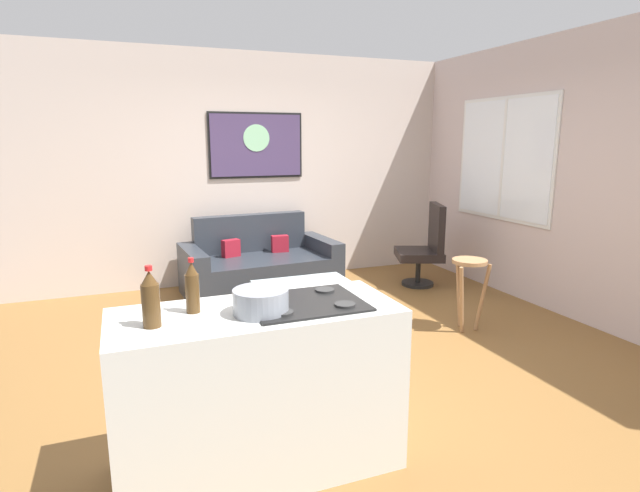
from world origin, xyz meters
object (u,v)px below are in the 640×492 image
at_px(mixing_bowl, 261,302).
at_px(soda_bottle, 151,299).
at_px(armchair, 426,247).
at_px(bar_stool, 469,276).
at_px(couch, 260,268).
at_px(wall_painting, 256,145).
at_px(coffee_table, 304,287).
at_px(soda_bottle_2, 192,288).

bearing_deg(mixing_bowl, soda_bottle, 179.01).
height_order(armchair, bar_stool, armchair).
distance_m(couch, mixing_bowl, 3.46).
bearing_deg(armchair, soda_bottle, -139.98).
height_order(soda_bottle, wall_painting, wall_painting).
height_order(couch, coffee_table, couch).
xyz_separation_m(bar_stool, soda_bottle_2, (-2.65, -1.22, 0.51)).
relative_size(couch, mixing_bowl, 6.43).
xyz_separation_m(couch, soda_bottle, (-1.36, -3.27, 0.75)).
relative_size(couch, armchair, 1.79).
distance_m(couch, wall_painting, 1.52).
xyz_separation_m(bar_stool, wall_painting, (-1.36, 2.47, 1.17)).
distance_m(couch, soda_bottle_2, 3.43).
relative_size(armchair, soda_bottle, 3.42).
relative_size(coffee_table, wall_painting, 0.78).
distance_m(soda_bottle_2, wall_painting, 3.96).
bearing_deg(mixing_bowl, coffee_table, 64.98).
bearing_deg(soda_bottle_2, couch, 69.75).
xyz_separation_m(soda_bottle, wall_painting, (1.50, 3.82, 0.66)).
xyz_separation_m(couch, coffee_table, (0.11, -1.23, 0.09)).
distance_m(coffee_table, mixing_bowl, 2.34).
height_order(coffee_table, soda_bottle_2, soda_bottle_2).
bearing_deg(mixing_bowl, soda_bottle_2, 155.07).
height_order(bar_stool, mixing_bowl, mixing_bowl).
bearing_deg(soda_bottle, mixing_bowl, -0.99).
height_order(coffee_table, soda_bottle, soda_bottle).
bearing_deg(coffee_table, mixing_bowl, -115.02).
xyz_separation_m(soda_bottle_2, mixing_bowl, (0.31, -0.15, -0.07)).
distance_m(coffee_table, bar_stool, 1.55).
height_order(bar_stool, wall_painting, wall_painting).
distance_m(mixing_bowl, wall_painting, 4.02).
bearing_deg(soda_bottle_2, wall_painting, 70.65).
height_order(bar_stool, soda_bottle, soda_bottle).
xyz_separation_m(armchair, soda_bottle_2, (-3.11, -2.65, 0.55)).
xyz_separation_m(bar_stool, soda_bottle, (-2.86, -1.35, 0.51)).
relative_size(couch, coffee_table, 1.97).
bearing_deg(mixing_bowl, bar_stool, 30.27).
relative_size(couch, soda_bottle_2, 6.36).
bearing_deg(bar_stool, wall_painting, 118.80).
bearing_deg(coffee_table, bar_stool, -26.53).
bearing_deg(coffee_table, armchair, 22.03).
height_order(couch, soda_bottle_2, soda_bottle_2).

